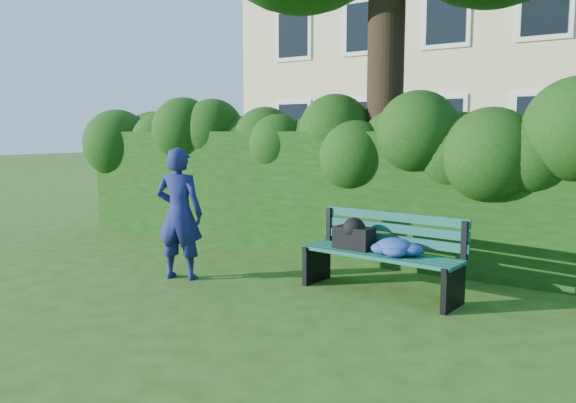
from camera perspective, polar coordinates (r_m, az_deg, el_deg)
The scene contains 4 objects.
ground at distance 6.53m, azimuth -2.94°, elevation -8.85°, with size 80.00×80.00×0.00m, color #2D4815.
hedge at distance 8.20m, azimuth 6.18°, elevation 0.79°, with size 10.00×1.00×1.80m.
park_bench at distance 6.31m, azimuth 9.36°, elevation -4.79°, with size 1.84×0.71×0.89m.
man_reading at distance 6.94m, azimuth -10.98°, elevation -1.22°, with size 0.59×0.38×1.61m, color navy.
Camera 1 is at (3.74, -5.04, 1.78)m, focal length 35.00 mm.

